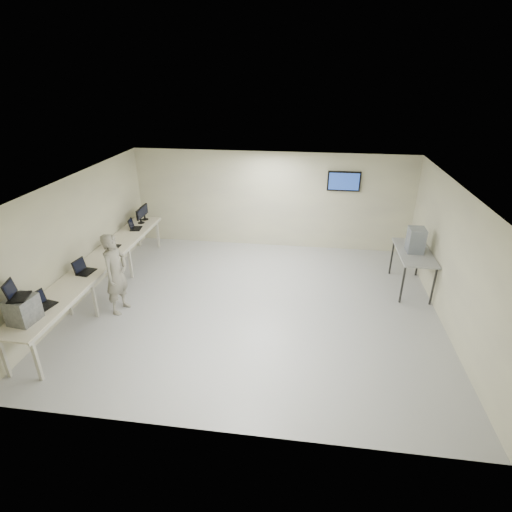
# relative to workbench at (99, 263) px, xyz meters

# --- Properties ---
(room) EXTENTS (8.01, 7.01, 2.81)m
(room) POSITION_rel_workbench_xyz_m (3.62, 0.06, 0.58)
(room) COLOR #9E9E9E
(room) RESTS_ON ground
(workbench) EXTENTS (0.76, 6.00, 0.90)m
(workbench) POSITION_rel_workbench_xyz_m (0.00, 0.00, 0.00)
(workbench) COLOR beige
(workbench) RESTS_ON ground
(equipment_box) EXTENTS (0.44, 0.49, 0.47)m
(equipment_box) POSITION_rel_workbench_xyz_m (-0.06, -2.44, 0.31)
(equipment_box) COLOR gray
(equipment_box) RESTS_ON workbench
(laptop_on_box) EXTENTS (0.40, 0.44, 0.30)m
(laptop_on_box) POSITION_rel_workbench_xyz_m (-0.12, -2.44, 0.62)
(laptop_on_box) COLOR black
(laptop_on_box) RESTS_ON equipment_box
(laptop_0) EXTENTS (0.37, 0.42, 0.29)m
(laptop_0) POSITION_rel_workbench_xyz_m (-0.08, -1.96, 0.15)
(laptop_0) COLOR black
(laptop_0) RESTS_ON workbench
(laptop_1) EXTENTS (0.36, 0.41, 0.30)m
(laptop_1) POSITION_rel_workbench_xyz_m (-0.03, -0.60, 0.15)
(laptop_1) COLOR black
(laptop_1) RESTS_ON workbench
(laptop_2) EXTENTS (0.27, 0.33, 0.25)m
(laptop_2) POSITION_rel_workbench_xyz_m (-0.04, 0.74, 0.14)
(laptop_2) COLOR black
(laptop_2) RESTS_ON workbench
(laptop_3) EXTENTS (0.34, 0.39, 0.28)m
(laptop_3) POSITION_rel_workbench_xyz_m (-0.02, 2.00, 0.15)
(laptop_3) COLOR black
(laptop_3) RESTS_ON workbench
(monitor_near) EXTENTS (0.19, 0.43, 0.42)m
(monitor_near) POSITION_rel_workbench_xyz_m (-0.01, 2.47, 0.33)
(monitor_near) COLOR black
(monitor_near) RESTS_ON workbench
(monitor_far) EXTENTS (0.19, 0.44, 0.43)m
(monitor_far) POSITION_rel_workbench_xyz_m (-0.01, 2.75, 0.33)
(monitor_far) COLOR black
(monitor_far) RESTS_ON workbench
(soldier) EXTENTS (0.53, 0.72, 1.81)m
(soldier) POSITION_rel_workbench_xyz_m (0.68, -0.57, 0.08)
(soldier) COLOR gray
(soldier) RESTS_ON ground
(side_table) EXTENTS (0.76, 1.63, 0.98)m
(side_table) POSITION_rel_workbench_xyz_m (7.19, 1.32, 0.08)
(side_table) COLOR gray
(side_table) RESTS_ON ground
(storage_bins) EXTENTS (0.36, 0.40, 0.58)m
(storage_bins) POSITION_rel_workbench_xyz_m (7.17, 1.32, 0.44)
(storage_bins) COLOR gray
(storage_bins) RESTS_ON side_table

